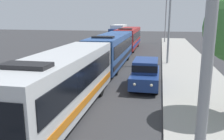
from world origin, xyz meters
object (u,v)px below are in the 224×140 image
at_px(white_suv, 145,72).
at_px(box_truck_oncoming, 118,33).
at_px(bus_lead, 63,81).
at_px(bus_second_in_line, 112,49).
at_px(bus_middle, 129,38).
at_px(streetlamp_mid, 170,15).
at_px(streetlamp_far, 166,12).

relative_size(white_suv, box_truck_oncoming, 0.63).
relative_size(bus_lead, box_truck_oncoming, 1.46).
distance_m(bus_second_in_line, bus_middle, 12.46).
height_order(box_truck_oncoming, streetlamp_mid, streetlamp_mid).
bearing_deg(streetlamp_mid, bus_second_in_line, -162.07).
xyz_separation_m(bus_lead, box_truck_oncoming, (-3.30, 34.62, 0.01)).
relative_size(bus_lead, streetlamp_mid, 1.41).
xyz_separation_m(box_truck_oncoming, streetlamp_far, (8.70, -0.58, 3.81)).
height_order(bus_lead, streetlamp_mid, streetlamp_mid).
distance_m(bus_lead, streetlamp_far, 34.68).
relative_size(bus_lead, white_suv, 2.31).
height_order(bus_middle, streetlamp_far, streetlamp_far).
bearing_deg(streetlamp_far, bus_second_in_line, -103.79).
height_order(bus_middle, white_suv, bus_middle).
distance_m(bus_middle, streetlamp_far, 11.60).
bearing_deg(bus_middle, bus_lead, -90.00).
bearing_deg(white_suv, bus_middle, 101.03).
relative_size(bus_lead, streetlamp_far, 1.23).
bearing_deg(box_truck_oncoming, bus_lead, -84.55).
distance_m(bus_lead, streetlamp_mid, 15.15).
relative_size(box_truck_oncoming, streetlamp_mid, 0.97).
xyz_separation_m(box_truck_oncoming, streetlamp_mid, (8.70, -20.82, 3.17)).
distance_m(bus_second_in_line, white_suv, 7.51).
height_order(box_truck_oncoming, streetlamp_far, streetlamp_far).
bearing_deg(bus_second_in_line, box_truck_oncoming, 98.32).
xyz_separation_m(white_suv, streetlamp_mid, (1.70, 8.25, 3.84)).
relative_size(bus_middle, streetlamp_far, 1.27).
bearing_deg(streetlamp_far, streetlamp_mid, -90.00).
bearing_deg(streetlamp_far, white_suv, -93.41).
xyz_separation_m(bus_second_in_line, streetlamp_mid, (5.40, 1.75, 3.18)).
xyz_separation_m(bus_second_in_line, box_truck_oncoming, (-3.30, 22.57, 0.01)).
relative_size(white_suv, streetlamp_mid, 0.61).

